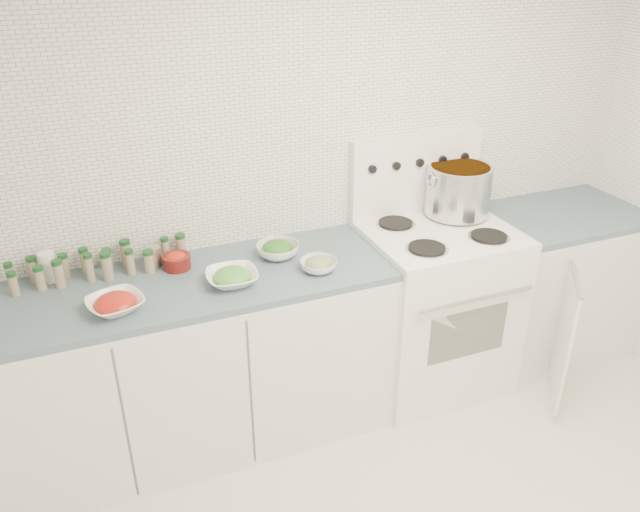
% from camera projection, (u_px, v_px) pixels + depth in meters
% --- Properties ---
extents(room_walls, '(3.54, 3.04, 2.52)m').
position_uv_depth(room_walls, '(534.00, 217.00, 1.80)').
color(room_walls, white).
rests_on(room_walls, ground).
extents(counter_left, '(1.85, 0.62, 0.90)m').
position_uv_depth(counter_left, '(198.00, 362.00, 3.01)').
color(counter_left, white).
rests_on(counter_left, ground).
extents(stove, '(0.76, 0.70, 1.36)m').
position_uv_depth(stove, '(433.00, 302.00, 3.42)').
color(stove, white).
rests_on(stove, ground).
extents(counter_right, '(0.89, 0.95, 0.90)m').
position_uv_depth(counter_right, '(552.00, 282.00, 3.71)').
color(counter_right, white).
rests_on(counter_right, ground).
extents(stock_pot, '(0.37, 0.34, 0.26)m').
position_uv_depth(stock_pot, '(458.00, 188.00, 3.33)').
color(stock_pot, silver).
rests_on(stock_pot, stove).
extents(bowl_tomato, '(0.28, 0.28, 0.08)m').
position_uv_depth(bowl_tomato, '(115.00, 303.00, 2.57)').
color(bowl_tomato, white).
rests_on(bowl_tomato, counter_left).
extents(bowl_snowpea, '(0.24, 0.24, 0.08)m').
position_uv_depth(bowl_snowpea, '(232.00, 277.00, 2.77)').
color(bowl_snowpea, white).
rests_on(bowl_snowpea, counter_left).
extents(bowl_broccoli, '(0.27, 0.27, 0.08)m').
position_uv_depth(bowl_broccoli, '(278.00, 249.00, 3.01)').
color(bowl_broccoli, white).
rests_on(bowl_broccoli, counter_left).
extents(bowl_zucchini, '(0.18, 0.18, 0.07)m').
position_uv_depth(bowl_zucchini, '(318.00, 265.00, 2.88)').
color(bowl_zucchini, white).
rests_on(bowl_zucchini, counter_left).
extents(bowl_pepper, '(0.13, 0.13, 0.08)m').
position_uv_depth(bowl_pepper, '(177.00, 261.00, 2.90)').
color(bowl_pepper, '#59100F').
rests_on(bowl_pepper, counter_left).
extents(salt_canister, '(0.08, 0.08, 0.14)m').
position_uv_depth(salt_canister, '(48.00, 267.00, 2.78)').
color(salt_canister, white).
rests_on(salt_canister, counter_left).
extents(tin_can, '(0.08, 0.08, 0.10)m').
position_uv_depth(tin_can, '(154.00, 256.00, 2.92)').
color(tin_can, gray).
rests_on(tin_can, counter_left).
extents(spice_cluster, '(0.80, 0.16, 0.14)m').
position_uv_depth(spice_cluster, '(96.00, 264.00, 2.82)').
color(spice_cluster, gray).
rests_on(spice_cluster, counter_left).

